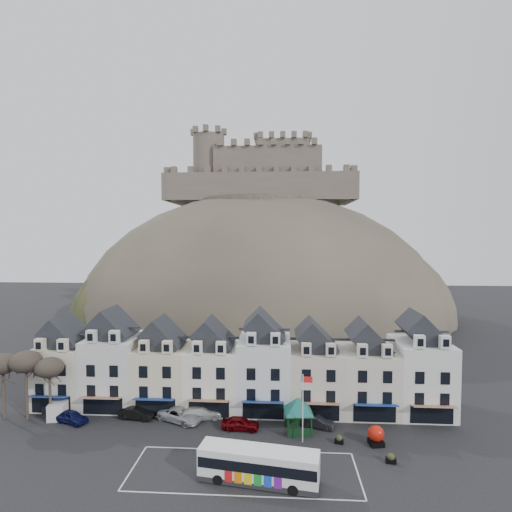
% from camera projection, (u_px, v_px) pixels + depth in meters
% --- Properties ---
extents(ground, '(300.00, 300.00, 0.00)m').
position_uv_depth(ground, '(222.00, 478.00, 37.73)').
color(ground, black).
rests_on(ground, ground).
extents(coach_bay_markings, '(22.00, 7.50, 0.01)m').
position_uv_depth(coach_bay_markings, '(244.00, 471.00, 38.85)').
color(coach_bay_markings, silver).
rests_on(coach_bay_markings, ground).
extents(townhouse_terrace, '(54.40, 9.35, 11.80)m').
position_uv_depth(townhouse_terrace, '(240.00, 367.00, 53.36)').
color(townhouse_terrace, beige).
rests_on(townhouse_terrace, ground).
extents(castle_hill, '(100.00, 76.00, 68.00)m').
position_uv_depth(castle_hill, '(264.00, 321.00, 106.38)').
color(castle_hill, '#3C372F').
rests_on(castle_hill, ground).
extents(castle, '(50.20, 22.20, 22.00)m').
position_uv_depth(castle, '(263.00, 173.00, 111.29)').
color(castle, brown).
rests_on(castle, ground).
extents(tree_left_far, '(3.61, 3.61, 8.24)m').
position_uv_depth(tree_left_far, '(3.00, 364.00, 49.61)').
color(tree_left_far, '#3C3026').
rests_on(tree_left_far, ground).
extents(tree_left_mid, '(3.78, 3.78, 8.64)m').
position_uv_depth(tree_left_mid, '(26.00, 362.00, 49.41)').
color(tree_left_mid, '#3C3026').
rests_on(tree_left_mid, ground).
extents(tree_left_near, '(3.43, 3.43, 7.84)m').
position_uv_depth(tree_left_near, '(49.00, 368.00, 49.26)').
color(tree_left_near, '#3C3026').
rests_on(tree_left_near, ground).
extents(bus, '(11.47, 4.32, 3.16)m').
position_uv_depth(bus, '(259.00, 464.00, 37.03)').
color(bus, '#262628').
rests_on(bus, ground).
extents(bus_shelter, '(6.46, 6.46, 4.12)m').
position_uv_depth(bus_shelter, '(298.00, 405.00, 46.42)').
color(bus_shelter, black).
rests_on(bus_shelter, ground).
extents(red_buoy, '(1.74, 1.74, 2.16)m').
position_uv_depth(red_buoy, '(376.00, 435.00, 43.63)').
color(red_buoy, black).
rests_on(red_buoy, ground).
extents(flagpole, '(1.11, 0.15, 7.66)m').
position_uv_depth(flagpole, '(304.00, 404.00, 44.06)').
color(flagpole, silver).
rests_on(flagpole, ground).
extents(white_van, '(2.75, 4.79, 2.06)m').
position_uv_depth(white_van, '(61.00, 407.00, 51.01)').
color(white_van, silver).
rests_on(white_van, ground).
extents(planter_west, '(1.05, 0.71, 0.96)m').
position_uv_depth(planter_west, '(339.00, 439.00, 43.95)').
color(planter_west, black).
rests_on(planter_west, ground).
extents(planter_east, '(1.08, 0.71, 1.02)m').
position_uv_depth(planter_east, '(391.00, 458.00, 40.17)').
color(planter_east, black).
rests_on(planter_east, ground).
extents(car_navy, '(4.67, 3.12, 1.48)m').
position_uv_depth(car_navy, '(72.00, 417.00, 48.84)').
color(car_navy, '#0C1040').
rests_on(car_navy, ground).
extents(car_black, '(4.60, 2.13, 1.46)m').
position_uv_depth(car_black, '(137.00, 413.00, 49.85)').
color(car_black, black).
rests_on(car_black, ground).
extents(car_silver, '(6.19, 4.68, 1.58)m').
position_uv_depth(car_silver, '(180.00, 415.00, 49.27)').
color(car_silver, '#A7ABAF').
rests_on(car_silver, ground).
extents(car_white, '(5.76, 3.40, 1.57)m').
position_uv_depth(car_white, '(201.00, 412.00, 49.92)').
color(car_white, silver).
rests_on(car_white, ground).
extents(car_maroon, '(4.54, 2.05, 1.51)m').
position_uv_depth(car_maroon, '(240.00, 423.00, 47.11)').
color(car_maroon, '#4F0408').
rests_on(car_maroon, ground).
extents(car_charcoal, '(4.14, 2.52, 1.29)m').
position_uv_depth(car_charcoal, '(318.00, 422.00, 47.62)').
color(car_charcoal, black).
rests_on(car_charcoal, ground).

